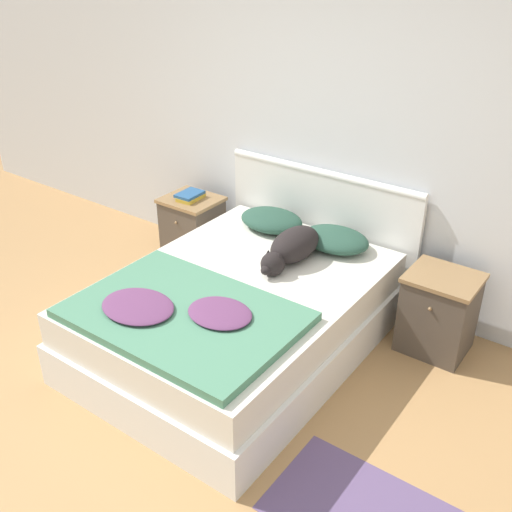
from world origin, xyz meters
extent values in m
plane|color=tan|center=(0.00, 0.00, 0.00)|extent=(16.00, 16.00, 0.00)
cube|color=silver|center=(0.00, 2.13, 1.27)|extent=(9.00, 0.06, 2.55)
cube|color=white|center=(-0.11, 1.01, 0.15)|extent=(1.54, 2.06, 0.29)
cube|color=silver|center=(-0.11, 1.01, 0.41)|extent=(1.48, 2.00, 0.23)
cube|color=white|center=(-0.11, 2.06, 0.48)|extent=(1.62, 0.04, 0.95)
cylinder|color=white|center=(-0.11, 2.06, 0.95)|extent=(1.62, 0.06, 0.06)
cube|color=#4C4238|center=(-1.20, 1.79, 0.27)|extent=(0.43, 0.38, 0.54)
cube|color=#937047|center=(-1.20, 1.79, 0.56)|extent=(0.46, 0.41, 0.03)
sphere|color=#937047|center=(-1.20, 1.59, 0.42)|extent=(0.02, 0.02, 0.02)
cube|color=#4C4238|center=(0.98, 1.79, 0.27)|extent=(0.43, 0.38, 0.54)
cube|color=#937047|center=(0.98, 1.79, 0.56)|extent=(0.46, 0.41, 0.03)
sphere|color=#937047|center=(0.98, 1.59, 0.42)|extent=(0.02, 0.02, 0.02)
ellipsoid|color=#284C3D|center=(-0.39, 1.79, 0.59)|extent=(0.50, 0.38, 0.14)
ellipsoid|color=#284C3D|center=(0.17, 1.79, 0.59)|extent=(0.50, 0.38, 0.14)
cube|color=#4C8466|center=(-0.11, 0.49, 0.55)|extent=(1.33, 0.92, 0.05)
ellipsoid|color=#663860|center=(-0.34, 0.35, 0.59)|extent=(0.46, 0.37, 0.05)
ellipsoid|color=#663860|center=(0.09, 0.58, 0.59)|extent=(0.40, 0.32, 0.04)
ellipsoid|color=black|center=(0.02, 1.49, 0.63)|extent=(0.26, 0.46, 0.22)
sphere|color=black|center=(0.02, 1.22, 0.60)|extent=(0.16, 0.16, 0.16)
ellipsoid|color=black|center=(0.02, 1.15, 0.59)|extent=(0.07, 0.09, 0.06)
cone|color=black|center=(-0.03, 1.23, 0.66)|extent=(0.05, 0.05, 0.06)
cone|color=black|center=(0.06, 1.23, 0.66)|extent=(0.05, 0.05, 0.06)
ellipsoid|color=black|center=(0.06, 1.69, 0.57)|extent=(0.15, 0.21, 0.08)
cube|color=gold|center=(-1.19, 1.78, 0.59)|extent=(0.16, 0.24, 0.03)
cube|color=#285689|center=(-1.20, 1.78, 0.61)|extent=(0.17, 0.23, 0.02)
camera|label=1|loc=(1.94, -1.62, 2.53)|focal=42.00mm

